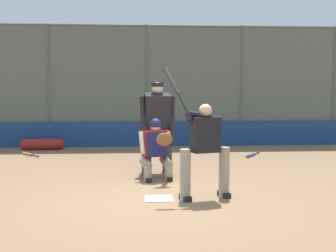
% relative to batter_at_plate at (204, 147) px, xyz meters
% --- Properties ---
extents(ground_plane, '(160.00, 160.00, 0.00)m').
position_rel_batter_at_plate_xyz_m(ground_plane, '(0.70, -0.02, -0.80)').
color(ground_plane, '#846647').
extents(home_plate_marker, '(0.43, 0.43, 0.01)m').
position_rel_batter_at_plate_xyz_m(home_plate_marker, '(0.70, -0.02, -0.79)').
color(home_plate_marker, white).
rests_on(home_plate_marker, ground_plane).
extents(backstop_fence, '(17.03, 0.08, 3.54)m').
position_rel_batter_at_plate_xyz_m(backstop_fence, '(0.70, -6.67, 1.06)').
color(backstop_fence, '#515651').
rests_on(backstop_fence, ground_plane).
extents(padding_wall, '(16.61, 0.18, 0.71)m').
position_rel_batter_at_plate_xyz_m(padding_wall, '(0.70, -6.57, -0.45)').
color(padding_wall, navy).
rests_on(padding_wall, ground_plane).
extents(bleachers_beyond, '(11.87, 2.50, 1.48)m').
position_rel_batter_at_plate_xyz_m(bleachers_beyond, '(-2.61, -9.18, -0.31)').
color(bleachers_beyond, slate).
rests_on(bleachers_beyond, ground_plane).
extents(batter_at_plate, '(1.06, 0.54, 2.04)m').
position_rel_batter_at_plate_xyz_m(batter_at_plate, '(0.00, 0.00, 0.00)').
color(batter_at_plate, gray).
rests_on(batter_at_plate, ground_plane).
extents(catcher_behind_plate, '(0.64, 0.75, 1.14)m').
position_rel_batter_at_plate_xyz_m(catcher_behind_plate, '(0.66, -1.55, -0.21)').
color(catcher_behind_plate, gray).
rests_on(catcher_behind_plate, ground_plane).
extents(umpire_home, '(0.74, 0.49, 1.83)m').
position_rel_batter_at_plate_xyz_m(umpire_home, '(0.61, -2.33, 0.19)').
color(umpire_home, '#333333').
rests_on(umpire_home, ground_plane).
extents(spare_bat_by_padding, '(0.56, 0.69, 0.07)m').
position_rel_batter_at_plate_xyz_m(spare_bat_by_padding, '(3.75, -4.89, -0.77)').
color(spare_bat_by_padding, black).
rests_on(spare_bat_by_padding, ground_plane).
extents(spare_bat_third_base_side, '(0.53, 0.76, 0.07)m').
position_rel_batter_at_plate_xyz_m(spare_bat_third_base_side, '(-1.85, -4.32, -0.77)').
color(spare_bat_third_base_side, black).
rests_on(spare_bat_third_base_side, ground_plane).
extents(equipment_bag_dugout_side, '(1.23, 0.31, 0.31)m').
position_rel_batter_at_plate_xyz_m(equipment_bag_dugout_side, '(3.61, -5.96, -0.64)').
color(equipment_bag_dugout_side, maroon).
rests_on(equipment_bag_dugout_side, ground_plane).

